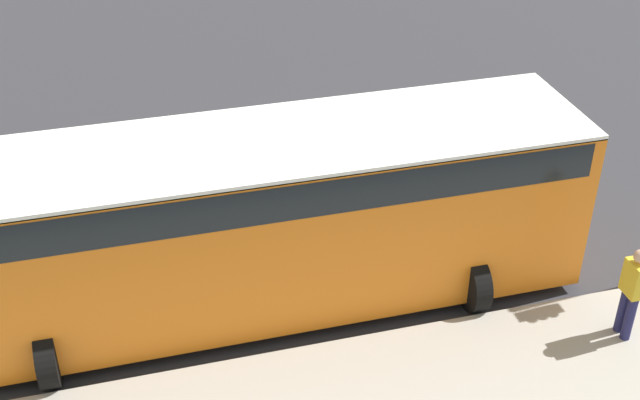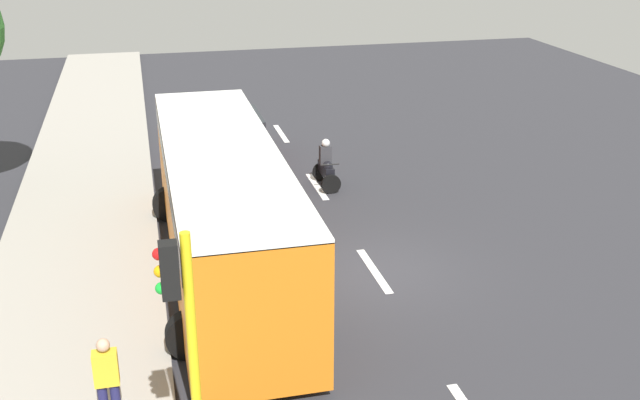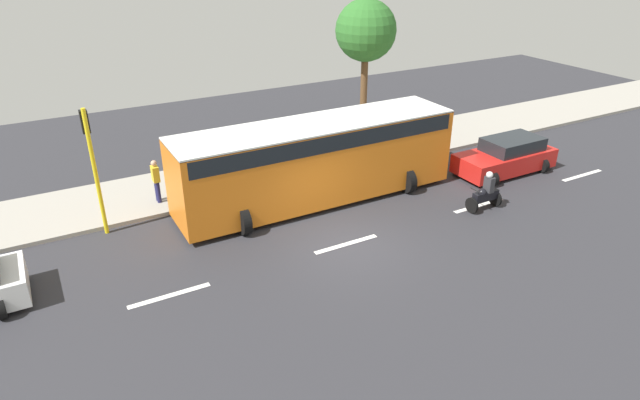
{
  "view_description": "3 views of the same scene",
  "coord_description": "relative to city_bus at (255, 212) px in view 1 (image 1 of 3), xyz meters",
  "views": [
    {
      "loc": [
        14.95,
        -2.76,
        9.5
      ],
      "look_at": [
        2.39,
        0.61,
        1.18
      ],
      "focal_mm": 47.48,
      "sensor_mm": 36.0,
      "label": 1
    },
    {
      "loc": [
        5.13,
        15.71,
        8.33
      ],
      "look_at": [
        1.15,
        -0.83,
        1.63
      ],
      "focal_mm": 42.64,
      "sensor_mm": 36.0,
      "label": 2
    },
    {
      "loc": [
        -13.46,
        8.47,
        9.46
      ],
      "look_at": [
        0.89,
        0.52,
        1.41
      ],
      "focal_mm": 30.63,
      "sensor_mm": 36.0,
      "label": 3
    }
  ],
  "objects": [
    {
      "name": "ground_plane",
      "position": [
        -3.48,
        0.78,
        -1.9
      ],
      "size": [
        40.0,
        60.0,
        0.1
      ],
      "primitive_type": "cube",
      "color": "#2D2D33"
    },
    {
      "name": "city_bus",
      "position": [
        0.0,
        0.0,
        0.0
      ],
      "size": [
        3.2,
        11.0,
        3.16
      ],
      "color": "orange",
      "rests_on": "ground"
    },
    {
      "name": "lane_stripe_south",
      "position": [
        -3.48,
        6.78,
        -1.84
      ],
      "size": [
        0.2,
        2.4,
        0.01
      ],
      "primitive_type": "cube",
      "color": "white",
      "rests_on": "ground"
    },
    {
      "name": "lane_stripe_mid",
      "position": [
        -3.48,
        0.78,
        -1.84
      ],
      "size": [
        0.2,
        2.4,
        0.01
      ],
      "primitive_type": "cube",
      "color": "white",
      "rests_on": "ground"
    },
    {
      "name": "pedestrian_near_signal",
      "position": [
        2.58,
        5.54,
        -0.79
      ],
      "size": [
        0.4,
        0.24,
        1.69
      ],
      "color": "#1E1E4C",
      "rests_on": "sidewalk"
    }
  ]
}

